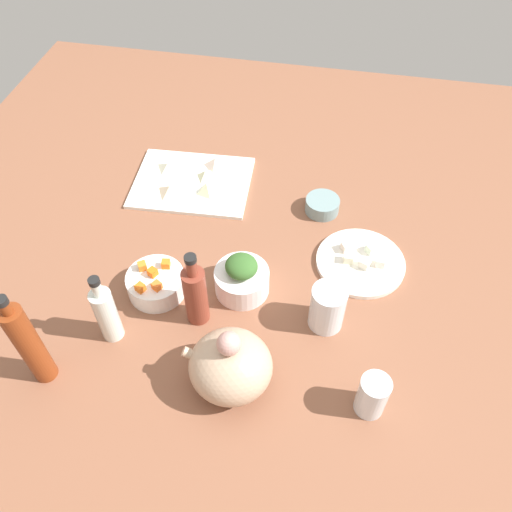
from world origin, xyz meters
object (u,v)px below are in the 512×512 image
at_px(bowl_greens, 242,281).
at_px(bottle_0, 106,313).
at_px(plate_tofu, 360,262).
at_px(drinking_glass_1, 327,308).
at_px(teapot, 230,365).
at_px(drinking_glass_0, 372,395).
at_px(cutting_board, 192,182).
at_px(bottle_2, 195,294).
at_px(bowl_carrots, 156,284).
at_px(bowl_small_side, 322,205).
at_px(bottle_1, 29,344).

distance_m(bowl_greens, bottle_0, 0.30).
xyz_separation_m(plate_tofu, drinking_glass_1, (0.07, 0.18, 0.05)).
distance_m(teapot, drinking_glass_0, 0.27).
xyz_separation_m(cutting_board, bowl_greens, (-0.21, 0.33, 0.03)).
relative_size(plate_tofu, bowl_greens, 1.71).
bearing_deg(teapot, drinking_glass_0, 179.73).
bearing_deg(bottle_2, drinking_glass_0, 159.53).
height_order(bowl_carrots, drinking_glass_1, drinking_glass_1).
distance_m(plate_tofu, bottle_0, 0.60).
distance_m(bowl_small_side, drinking_glass_0, 0.55).
relative_size(cutting_board, drinking_glass_0, 3.22).
distance_m(plate_tofu, bowl_greens, 0.29).
bearing_deg(drinking_glass_1, teapot, 46.49).
distance_m(bowl_small_side, bottle_1, 0.77).
bearing_deg(bottle_1, bowl_small_side, -130.73).
height_order(bowl_greens, bottle_1, bottle_1).
xyz_separation_m(bowl_small_side, teapot, (0.12, 0.53, 0.05)).
distance_m(cutting_board, bottle_1, 0.64).
xyz_separation_m(bottle_0, drinking_glass_0, (-0.55, 0.06, -0.03)).
relative_size(bowl_carrots, bowl_small_side, 1.49).
relative_size(bowl_small_side, bottle_2, 0.43).
distance_m(bowl_small_side, teapot, 0.54).
bearing_deg(teapot, bottle_2, -52.86).
relative_size(bowl_carrots, drinking_glass_0, 1.34).
relative_size(bottle_2, drinking_glass_1, 1.84).
distance_m(cutting_board, bottle_0, 0.51).
bearing_deg(bottle_2, plate_tofu, -147.24).
bearing_deg(teapot, bowl_carrots, -41.39).
bearing_deg(bottle_2, bowl_small_side, -120.93).
bearing_deg(bowl_small_side, bowl_carrots, 44.29).
xyz_separation_m(bowl_small_side, bottle_1, (0.50, 0.58, 0.10)).
bearing_deg(drinking_glass_0, bowl_carrots, -21.48).
relative_size(bowl_greens, bottle_0, 0.65).
distance_m(bottle_0, drinking_glass_0, 0.55).
bearing_deg(plate_tofu, drinking_glass_0, 95.99).
bearing_deg(cutting_board, plate_tofu, 156.91).
relative_size(cutting_board, bottle_2, 1.55).
bearing_deg(bottle_0, bowl_small_side, -130.71).
xyz_separation_m(bowl_carrots, drinking_glass_0, (-0.49, 0.19, 0.02)).
xyz_separation_m(bowl_carrots, drinking_glass_1, (-0.39, 0.01, 0.03)).
distance_m(bowl_greens, bowl_carrots, 0.19).
relative_size(bottle_2, drinking_glass_0, 2.07).
bearing_deg(bottle_1, drinking_glass_0, -175.40).
bearing_deg(bowl_small_side, plate_tofu, 123.85).
bearing_deg(bottle_1, drinking_glass_1, -156.89).
bearing_deg(drinking_glass_0, bottle_1, 4.60).
bearing_deg(drinking_glass_1, cutting_board, -43.23).
xyz_separation_m(bottle_0, bottle_1, (0.10, 0.12, 0.04)).
distance_m(bowl_greens, bottle_2, 0.13).
distance_m(plate_tofu, teapot, 0.44).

